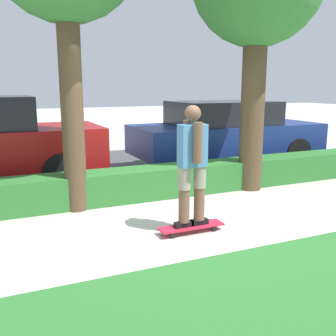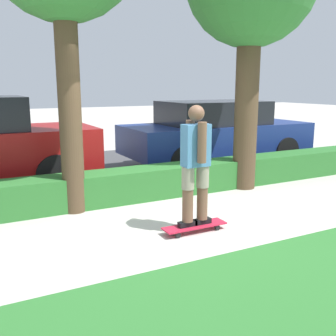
# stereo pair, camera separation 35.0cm
# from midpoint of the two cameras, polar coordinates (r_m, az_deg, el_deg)

# --- Properties ---
(ground_plane) EXTENTS (60.00, 60.00, 0.00)m
(ground_plane) POSITION_cam_midpoint_polar(r_m,az_deg,el_deg) (5.54, 4.47, -8.51)
(ground_plane) COLOR #BCB7AD
(street_asphalt) EXTENTS (12.58, 5.00, 0.01)m
(street_asphalt) POSITION_cam_midpoint_polar(r_m,az_deg,el_deg) (9.31, -7.81, -0.13)
(street_asphalt) COLOR #474749
(street_asphalt) RESTS_ON ground_plane
(hedge_row) EXTENTS (12.58, 0.60, 0.52)m
(hedge_row) POSITION_cam_midpoint_polar(r_m,az_deg,el_deg) (6.85, -1.82, -2.18)
(hedge_row) COLOR #2D702D
(hedge_row) RESTS_ON ground_plane
(skateboard) EXTENTS (0.90, 0.24, 0.09)m
(skateboard) POSITION_cam_midpoint_polar(r_m,az_deg,el_deg) (5.33, 5.31, -8.51)
(skateboard) COLOR red
(skateboard) RESTS_ON ground_plane
(skater_person) EXTENTS (0.48, 0.41, 1.60)m
(skater_person) POSITION_cam_midpoint_polar(r_m,az_deg,el_deg) (5.09, 5.50, 0.67)
(skater_person) COLOR black
(skater_person) RESTS_ON skateboard
(parked_car_middle) EXTENTS (4.59, 1.92, 1.56)m
(parked_car_middle) POSITION_cam_midpoint_polar(r_m,az_deg,el_deg) (9.62, 9.43, 5.15)
(parked_car_middle) COLOR navy
(parked_car_middle) RESTS_ON ground_plane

